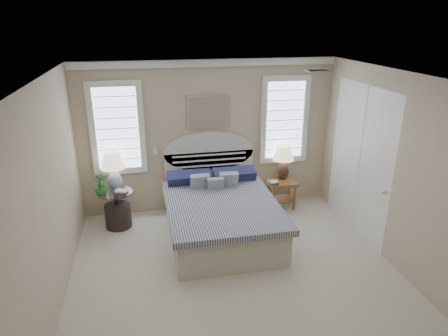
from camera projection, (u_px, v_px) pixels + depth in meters
floor at (241, 287)px, 5.28m from camera, size 4.50×5.00×0.01m
ceiling at (245, 81)px, 4.32m from camera, size 4.50×5.00×0.01m
wall_back at (208, 137)px, 7.09m from camera, size 4.50×0.02×2.70m
wall_left at (44, 211)px, 4.38m from camera, size 0.02×5.00×2.70m
wall_right at (409, 180)px, 5.23m from camera, size 0.02×5.00×2.70m
crown_molding at (208, 63)px, 6.60m from camera, size 4.50×0.08×0.12m
hvac_vent at (317, 71)px, 5.29m from camera, size 0.30×0.20×0.02m
switch_plate at (155, 151)px, 6.97m from camera, size 0.08×0.01×0.12m
window_left at (117, 128)px, 6.69m from camera, size 0.90×0.06×1.60m
window_right at (284, 120)px, 7.25m from camera, size 0.90×0.06×1.60m
painting at (208, 112)px, 6.89m from camera, size 0.74×0.04×0.58m
closet_door at (359, 161)px, 6.37m from camera, size 0.02×1.80×2.40m
bed at (220, 212)px, 6.48m from camera, size 1.72×2.28×1.47m
side_table_left at (117, 205)px, 6.71m from camera, size 0.56×0.56×0.63m
nightstand_right at (282, 189)px, 7.36m from camera, size 0.50×0.40×0.53m
floor_pot at (118, 216)px, 6.75m from camera, size 0.48×0.48×0.40m
lamp_left at (113, 167)px, 6.60m from camera, size 0.52×0.52×0.65m
lamp_right at (283, 159)px, 7.32m from camera, size 0.41×0.41×0.64m
potted_plant at (100, 185)px, 6.44m from camera, size 0.21×0.21×0.36m
books_left at (121, 193)px, 6.50m from camera, size 0.22×0.18×0.08m
books_right at (274, 183)px, 7.15m from camera, size 0.18×0.14×0.06m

